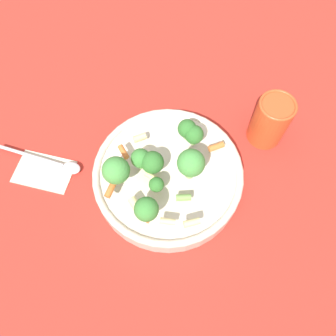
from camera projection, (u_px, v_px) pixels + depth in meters
The scene contains 6 objects.
ground_plane at pixel (168, 181), 0.64m from camera, with size 3.00×3.00×0.00m, color #B72D23.
bowl at pixel (168, 175), 0.62m from camera, with size 0.28×0.28×0.05m.
pasta_salad at pixel (158, 167), 0.55m from camera, with size 0.20×0.20×0.08m.
cup at pixel (271, 120), 0.63m from camera, with size 0.07×0.07×0.11m.
napkin at pixel (44, 171), 0.65m from camera, with size 0.12×0.08×0.01m.
spoon at pixel (54, 163), 0.64m from camera, with size 0.18×0.04×0.01m.
Camera 1 is at (0.05, -0.25, 0.59)m, focal length 35.00 mm.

